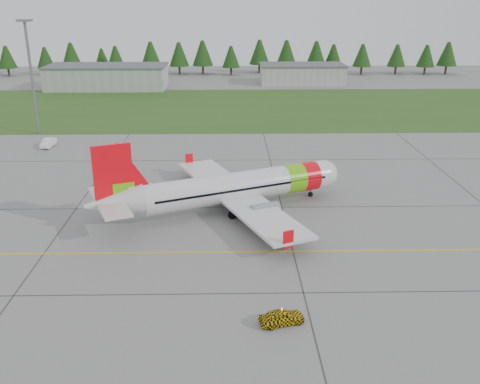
{
  "coord_description": "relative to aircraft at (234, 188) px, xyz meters",
  "views": [
    {
      "loc": [
        3.68,
        -40.35,
        24.23
      ],
      "look_at": [
        4.81,
        16.76,
        3.22
      ],
      "focal_mm": 40.0,
      "sensor_mm": 36.0,
      "label": 1
    }
  ],
  "objects": [
    {
      "name": "hangar_east",
      "position": [
        20.89,
        98.54,
        -0.18
      ],
      "size": [
        24.0,
        12.0,
        5.2
      ],
      "primitive_type": "cube",
      "color": "#A8A8A3",
      "rests_on": "ground"
    },
    {
      "name": "hangar_west",
      "position": [
        -34.11,
        90.54,
        0.22
      ],
      "size": [
        32.0,
        14.0,
        6.0
      ],
      "primitive_type": "cube",
      "color": "#A8A8A3",
      "rests_on": "ground"
    },
    {
      "name": "treeline",
      "position": [
        -4.11,
        118.54,
        2.22
      ],
      "size": [
        160.0,
        8.0,
        10.0
      ],
      "primitive_type": null,
      "color": "#1C3F14",
      "rests_on": "ground"
    },
    {
      "name": "floodlight_mast",
      "position": [
        -36.11,
        38.54,
        7.22
      ],
      "size": [
        0.5,
        0.5,
        20.0
      ],
      "primitive_type": "cylinder",
      "color": "slate",
      "rests_on": "ground"
    },
    {
      "name": "taxi_guideline",
      "position": [
        -4.11,
        -11.46,
        -2.76
      ],
      "size": [
        120.0,
        0.25,
        0.02
      ],
      "primitive_type": "cube",
      "color": "gold",
      "rests_on": "ground"
    },
    {
      "name": "grass_strip",
      "position": [
        -4.11,
        62.54,
        -2.76
      ],
      "size": [
        320.0,
        50.0,
        0.03
      ],
      "primitive_type": "cube",
      "color": "#30561E",
      "rests_on": "ground"
    },
    {
      "name": "service_van",
      "position": [
        -31.36,
        29.06,
        -0.53
      ],
      "size": [
        1.59,
        1.51,
        4.5
      ],
      "primitive_type": "imported",
      "rotation": [
        0.0,
        0.0,
        -0.02
      ],
      "color": "white",
      "rests_on": "ground"
    },
    {
      "name": "aircraft",
      "position": [
        0.0,
        0.0,
        0.0
      ],
      "size": [
        30.22,
        28.69,
        9.63
      ],
      "rotation": [
        0.0,
        0.0,
        0.4
      ],
      "color": "silver",
      "rests_on": "ground"
    },
    {
      "name": "ground",
      "position": [
        -4.11,
        -19.46,
        -2.78
      ],
      "size": [
        320.0,
        320.0,
        0.0
      ],
      "primitive_type": "plane",
      "color": "gray",
      "rests_on": "ground"
    },
    {
      "name": "follow_me_car",
      "position": [
        3.55,
        -24.03,
        -0.98
      ],
      "size": [
        1.58,
        1.73,
        3.59
      ],
      "primitive_type": "imported",
      "rotation": [
        0.0,
        0.0,
        1.86
      ],
      "color": "yellow",
      "rests_on": "ground"
    }
  ]
}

